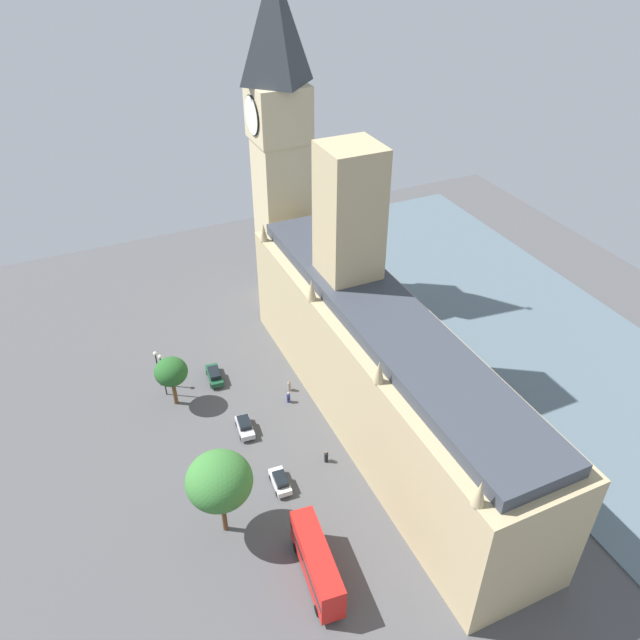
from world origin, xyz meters
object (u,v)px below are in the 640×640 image
pedestrian_far_end (288,398)px  plane_tree_corner (171,372)px  street_lamp_trailing (157,362)px  pedestrian_opposite_hall (289,386)px  clock_tower (279,141)px  street_lamp_slot_10 (162,368)px  plane_tree_midblock (219,481)px  double_decker_bus_leading (317,563)px  parliament_building (379,361)px  pedestrian_near_tower (326,457)px  car_dark_green_by_river_gate (214,375)px  car_silver_under_trees (245,426)px  car_white_kerbside (280,481)px

pedestrian_far_end → plane_tree_corner: size_ratio=0.23×
street_lamp_trailing → pedestrian_opposite_hall: bearing=152.0°
clock_tower → street_lamp_slot_10: (25.05, 18.07, -21.87)m
plane_tree_midblock → clock_tower: bearing=-119.5°
double_decker_bus_leading → pedestrian_opposite_hall: 29.27m
parliament_building → double_decker_bus_leading: (16.78, 18.34, -6.96)m
double_decker_bus_leading → street_lamp_trailing: 37.46m
pedestrian_near_tower → street_lamp_trailing: size_ratio=0.29×
car_dark_green_by_river_gate → street_lamp_trailing: (7.31, -2.08, 3.31)m
pedestrian_far_end → pedestrian_opposite_hall: bearing=-95.1°
clock_tower → car_silver_under_trees: clock_tower is taller
car_silver_under_trees → plane_tree_midblock: plane_tree_midblock is taller
parliament_building → pedestrian_far_end: parliament_building is taller
pedestrian_opposite_hall → car_silver_under_trees: bearing=-128.8°
street_lamp_trailing → car_dark_green_by_river_gate: bearing=164.1°
clock_tower → pedestrian_far_end: (10.12, 26.55, -25.92)m
car_dark_green_by_river_gate → parliament_building: bearing=-37.9°
car_silver_under_trees → car_white_kerbside: bearing=100.7°
parliament_building → street_lamp_trailing: (24.62, -18.26, -5.39)m
car_silver_under_trees → pedestrian_near_tower: (-7.43, 9.06, -0.12)m
car_silver_under_trees → car_white_kerbside: size_ratio=1.03×
plane_tree_midblock → street_lamp_slot_10: plane_tree_midblock is taller
car_dark_green_by_river_gate → plane_tree_midblock: (6.20, 24.88, 6.99)m
pedestrian_near_tower → street_lamp_slot_10: street_lamp_slot_10 is taller
pedestrian_far_end → street_lamp_slot_10: (14.93, -8.48, 4.05)m
pedestrian_opposite_hall → plane_tree_midblock: (15.10, 18.36, 7.13)m
plane_tree_corner → street_lamp_trailing: bearing=-76.6°
car_dark_green_by_river_gate → car_white_kerbside: (-1.49, 21.89, -0.00)m
plane_tree_midblock → street_lamp_slot_10: size_ratio=1.56×
pedestrian_near_tower → street_lamp_slot_10: (15.09, -20.40, 4.04)m
pedestrian_far_end → plane_tree_midblock: size_ratio=0.15×
car_silver_under_trees → double_decker_bus_leading: size_ratio=0.40×
pedestrian_far_end → street_lamp_trailing: size_ratio=0.28×
double_decker_bus_leading → street_lamp_slot_10: 35.20m
parliament_building → pedestrian_far_end: bearing=-38.5°
plane_tree_midblock → street_lamp_trailing: size_ratio=1.83×
car_white_kerbside → pedestrian_far_end: bearing=68.0°
car_silver_under_trees → street_lamp_trailing: 16.11m
clock_tower → street_lamp_trailing: clock_tower is taller
parliament_building → double_decker_bus_leading: 25.82m
car_white_kerbside → plane_tree_midblock: bearing=-154.8°
pedestrian_opposite_hall → pedestrian_far_end: bearing=-94.8°
double_decker_bus_leading → pedestrian_near_tower: size_ratio=6.25×
car_white_kerbside → street_lamp_trailing: street_lamp_trailing is taller
street_lamp_trailing → street_lamp_slot_10: bearing=97.1°
pedestrian_opposite_hall → plane_tree_corner: bearing=-174.9°
street_lamp_trailing → pedestrian_near_tower: bearing=124.1°
plane_tree_corner → pedestrian_opposite_hall: bearing=165.1°
car_white_kerbside → double_decker_bus_leading: (0.96, 12.63, 1.75)m
pedestrian_opposite_hall → plane_tree_midblock: 24.81m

